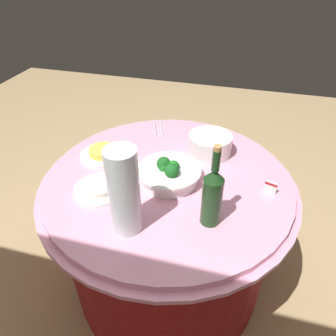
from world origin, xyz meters
TOP-DOWN VIEW (x-y plane):
  - ground_plane at (0.00, 0.00)m, footprint 6.00×6.00m
  - buffet_table at (0.00, 0.00)m, footprint 1.16×1.16m
  - broccoli_bowl at (-0.01, 0.02)m, footprint 0.28×0.28m
  - plate_stack at (-0.15, -0.24)m, footprint 0.21×0.21m
  - wine_bottle at (-0.22, 0.22)m, footprint 0.07×0.07m
  - decorative_fruit_vase at (0.07, 0.33)m, footprint 0.11×0.11m
  - serving_tongs at (0.16, -0.40)m, footprint 0.10×0.17m
  - food_plate_fried_egg at (0.35, -0.08)m, footprint 0.22×0.22m
  - food_plate_rice at (0.26, 0.16)m, footprint 0.22×0.22m
  - label_placard_front at (-0.44, -0.01)m, footprint 0.05×0.02m

SIDE VIEW (x-z plane):
  - ground_plane at x=0.00m, z-range 0.00..0.00m
  - buffet_table at x=0.00m, z-range 0.01..0.75m
  - serving_tongs at x=0.16m, z-range 0.74..0.75m
  - food_plate_rice at x=0.26m, z-range 0.74..0.77m
  - food_plate_fried_egg at x=0.35m, z-range 0.73..0.78m
  - label_placard_front at x=-0.44m, z-range 0.74..0.80m
  - broccoli_bowl at x=-0.01m, z-range 0.72..0.84m
  - plate_stack at x=-0.15m, z-range 0.74..0.84m
  - wine_bottle at x=-0.22m, z-range 0.70..1.04m
  - decorative_fruit_vase at x=0.07m, z-range 0.72..1.06m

